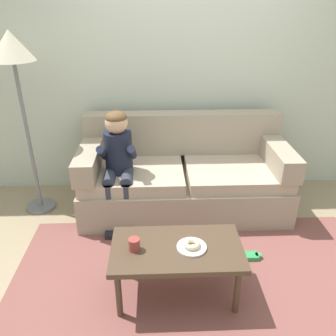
% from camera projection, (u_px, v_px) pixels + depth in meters
% --- Properties ---
extents(ground, '(10.00, 10.00, 0.00)m').
position_uv_depth(ground, '(196.00, 259.00, 2.93)').
color(ground, '#9E896B').
extents(wall_back, '(8.00, 0.10, 2.80)m').
position_uv_depth(wall_back, '(185.00, 63.00, 3.56)').
color(wall_back, beige).
rests_on(wall_back, ground).
extents(area_rug, '(2.96, 1.60, 0.01)m').
position_uv_depth(area_rug, '(199.00, 279.00, 2.70)').
color(area_rug, brown).
rests_on(area_rug, ground).
extents(couch, '(2.05, 0.90, 0.94)m').
position_uv_depth(couch, '(184.00, 177.00, 3.54)').
color(couch, tan).
rests_on(couch, ground).
extents(coffee_table, '(0.93, 0.51, 0.44)m').
position_uv_depth(coffee_table, '(177.00, 253.00, 2.42)').
color(coffee_table, '#4C3828').
rests_on(coffee_table, ground).
extents(person_child, '(0.34, 0.58, 1.10)m').
position_uv_depth(person_child, '(118.00, 158.00, 3.18)').
color(person_child, '#1E2338').
rests_on(person_child, ground).
extents(plate, '(0.21, 0.21, 0.01)m').
position_uv_depth(plate, '(192.00, 247.00, 2.39)').
color(plate, white).
rests_on(plate, coffee_table).
extents(donut, '(0.17, 0.17, 0.04)m').
position_uv_depth(donut, '(192.00, 244.00, 2.37)').
color(donut, beige).
rests_on(donut, plate).
extents(mug, '(0.08, 0.08, 0.09)m').
position_uv_depth(mug, '(134.00, 244.00, 2.35)').
color(mug, '#993D38').
rests_on(mug, coffee_table).
extents(toy_controller, '(0.23, 0.09, 0.05)m').
position_uv_depth(toy_controller, '(248.00, 257.00, 2.91)').
color(toy_controller, '#339E56').
rests_on(toy_controller, ground).
extents(floor_lamp, '(0.39, 0.39, 1.77)m').
position_uv_depth(floor_lamp, '(14.00, 62.00, 2.99)').
color(floor_lamp, slate).
rests_on(floor_lamp, ground).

